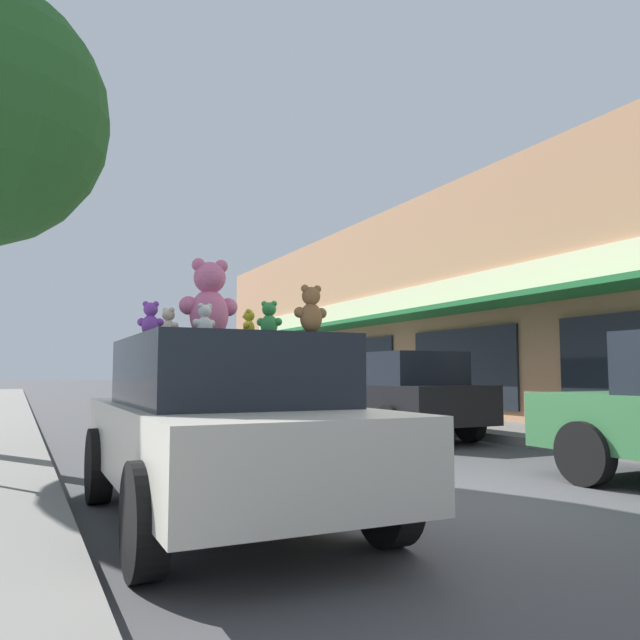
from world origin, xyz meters
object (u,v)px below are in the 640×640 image
(teddy_bear_giant, at_px, (209,301))
(teddy_bear_yellow, at_px, (249,324))
(teddy_bear_cream, at_px, (168,324))
(teddy_bear_orange, at_px, (209,324))
(parked_car_far_center, at_px, (388,391))
(teddy_bear_purple, at_px, (150,320))
(plush_art_car, at_px, (223,423))
(teddy_bear_white, at_px, (205,321))
(teddy_bear_brown, at_px, (311,310))
(teddy_bear_green, at_px, (269,320))

(teddy_bear_giant, xyz_separation_m, teddy_bear_yellow, (0.20, -0.55, -0.25))
(teddy_bear_giant, distance_m, teddy_bear_yellow, 0.63)
(teddy_bear_cream, bearing_deg, teddy_bear_yellow, -170.63)
(teddy_bear_orange, distance_m, parked_car_far_center, 6.93)
(teddy_bear_purple, bearing_deg, plush_art_car, -171.68)
(teddy_bear_giant, xyz_separation_m, teddy_bear_purple, (-0.57, -0.24, -0.22))
(teddy_bear_white, xyz_separation_m, teddy_bear_orange, (0.25, 0.75, 0.04))
(teddy_bear_purple, distance_m, teddy_bear_cream, 0.37)
(teddy_bear_cream, bearing_deg, plush_art_car, -170.44)
(teddy_bear_giant, bearing_deg, teddy_bear_orange, -103.25)
(parked_car_far_center, bearing_deg, teddy_bear_cream, -137.58)
(teddy_bear_yellow, xyz_separation_m, teddy_bear_brown, (0.21, -0.81, 0.06))
(teddy_bear_purple, bearing_deg, teddy_bear_green, 173.15)
(teddy_bear_cream, distance_m, teddy_bear_yellow, 0.82)
(plush_art_car, distance_m, teddy_bear_white, 0.89)
(teddy_bear_giant, bearing_deg, teddy_bear_cream, -6.73)
(teddy_bear_cream, relative_size, teddy_bear_brown, 0.81)
(teddy_bear_cream, height_order, teddy_bear_brown, teddy_bear_brown)
(teddy_bear_purple, height_order, teddy_bear_green, same)
(teddy_bear_yellow, distance_m, teddy_bear_brown, 0.84)
(teddy_bear_giant, xyz_separation_m, teddy_bear_orange, (0.09, 0.33, -0.19))
(plush_art_car, height_order, teddy_bear_white, teddy_bear_white)
(teddy_bear_giant, bearing_deg, teddy_bear_white, 71.99)
(teddy_bear_white, height_order, teddy_bear_yellow, teddy_bear_white)
(teddy_bear_cream, height_order, teddy_bear_orange, teddy_bear_orange)
(teddy_bear_yellow, bearing_deg, plush_art_car, -103.75)
(teddy_bear_white, bearing_deg, teddy_bear_green, 134.56)
(plush_art_car, distance_m, teddy_bear_cream, 1.05)
(teddy_bear_giant, relative_size, teddy_bear_purple, 2.46)
(teddy_bear_white, relative_size, parked_car_far_center, 0.06)
(teddy_bear_cream, bearing_deg, teddy_bear_orange, -91.80)
(plush_art_car, relative_size, teddy_bear_brown, 11.25)
(teddy_bear_brown, relative_size, parked_car_far_center, 0.08)
(teddy_bear_giant, distance_m, teddy_bear_cream, 0.43)
(teddy_bear_giant, bearing_deg, parked_car_far_center, -132.79)
(teddy_bear_giant, height_order, teddy_bear_purple, teddy_bear_giant)
(teddy_bear_cream, bearing_deg, teddy_bear_white, 170.05)
(teddy_bear_giant, height_order, teddy_bear_white, teddy_bear_giant)
(plush_art_car, relative_size, teddy_bear_purple, 13.28)
(parked_car_far_center, bearing_deg, teddy_bear_orange, -136.73)
(teddy_bear_giant, height_order, teddy_bear_orange, teddy_bear_giant)
(teddy_bear_purple, bearing_deg, teddy_bear_giant, -137.12)
(teddy_bear_white, xyz_separation_m, teddy_bear_purple, (-0.42, 0.18, 0.01))
(teddy_bear_white, relative_size, teddy_bear_cream, 1.00)
(teddy_bear_green, bearing_deg, parked_car_far_center, -91.96)
(plush_art_car, distance_m, teddy_bear_giant, 1.15)
(parked_car_far_center, bearing_deg, teddy_bear_white, -133.89)
(teddy_bear_purple, relative_size, teddy_bear_orange, 0.84)
(plush_art_car, bearing_deg, teddy_bear_brown, -69.07)
(teddy_bear_cream, bearing_deg, teddy_bear_brown, 175.21)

